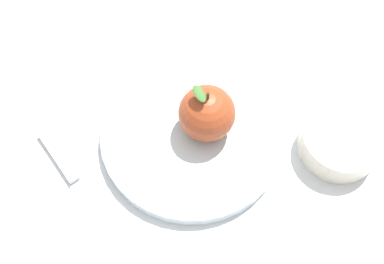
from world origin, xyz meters
TOP-DOWN VIEW (x-y plane):
  - ground_plane at (0.00, 0.00)m, footprint 2.40×2.40m
  - dinner_plate at (-0.03, 0.00)m, footprint 0.24×0.24m
  - apple at (-0.05, -0.01)m, footprint 0.07×0.07m
  - side_bowl at (-0.22, -0.00)m, footprint 0.10×0.10m
  - knife at (0.11, 0.08)m, footprint 0.15×0.17m
  - spoon at (0.12, 0.18)m, footprint 0.12×0.15m

SIDE VIEW (x-z plane):
  - ground_plane at x=0.00m, z-range 0.00..0.00m
  - knife at x=0.11m, z-range 0.00..0.01m
  - spoon at x=0.12m, z-range 0.00..0.01m
  - dinner_plate at x=-0.03m, z-range 0.00..0.02m
  - side_bowl at x=-0.22m, z-range 0.00..0.04m
  - apple at x=-0.05m, z-range 0.01..0.10m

